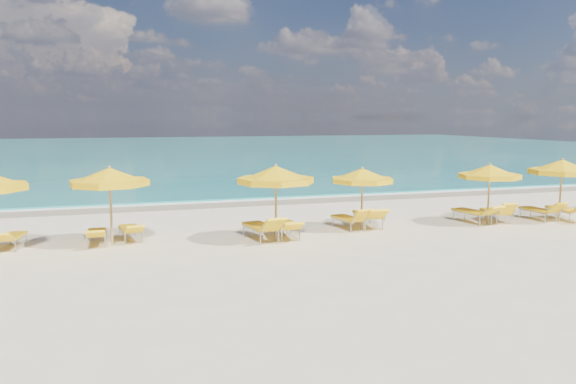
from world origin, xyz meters
name	(u,v)px	position (x,y,z in m)	size (l,w,h in m)	color
ground_plane	(302,236)	(0.00, 0.00, 0.00)	(120.00, 120.00, 0.00)	beige
ocean	(165,150)	(0.00, 48.00, 0.00)	(120.00, 80.00, 0.30)	#167E79
wet_sand_band	(248,202)	(0.00, 7.40, 0.00)	(120.00, 2.60, 0.01)	tan
foam_line	(244,200)	(0.00, 8.20, 0.00)	(120.00, 1.20, 0.03)	white
whitecap_near	(107,183)	(-6.00, 17.00, 0.00)	(14.00, 0.36, 0.05)	white
whitecap_far	(300,166)	(8.00, 24.00, 0.00)	(18.00, 0.30, 0.05)	white
umbrella_2	(110,178)	(-5.72, 0.46, 1.98)	(2.78, 2.78, 2.32)	tan
umbrella_3	(276,175)	(-1.00, -0.49, 1.99)	(2.61, 2.61, 2.34)	tan
umbrella_4	(362,176)	(2.18, 0.30, 1.79)	(2.15, 2.15, 2.10)	tan
umbrella_5	(490,172)	(6.84, -0.06, 1.82)	(2.40, 2.40, 2.14)	tan
umbrella_6	(562,168)	(9.53, -0.47, 1.95)	(2.52, 2.52, 2.28)	tan
lounger_1_right	(12,241)	(-8.46, 0.87, 0.19)	(0.76, 1.69, 0.64)	#A5A8AD
lounger_2_left	(97,238)	(-6.15, 0.66, 0.20)	(0.57, 1.68, 0.62)	#A5A8AD
lounger_2_right	(131,234)	(-5.19, 0.96, 0.20)	(0.76, 1.75, 0.65)	#A5A8AD
lounger_3_left	(261,232)	(-1.38, -0.21, 0.24)	(0.97, 2.02, 0.88)	#A5A8AD
lounger_3_right	(287,230)	(-0.53, -0.11, 0.22)	(0.79, 1.95, 0.71)	#A5A8AD
lounger_4_left	(348,223)	(1.82, 0.55, 0.21)	(0.85, 1.73, 0.82)	#A5A8AD
lounger_4_right	(368,220)	(2.62, 0.70, 0.24)	(0.92, 2.11, 0.82)	#A5A8AD
lounger_5_left	(473,216)	(6.48, 0.27, 0.23)	(0.97, 2.00, 0.78)	#A5A8AD
lounger_5_right	(496,216)	(7.38, 0.18, 0.22)	(0.83, 1.74, 0.84)	#A5A8AD
lounger_6_left	(539,214)	(9.10, 0.03, 0.22)	(0.74, 1.80, 0.80)	#A5A8AD
lounger_6_right	(565,214)	(10.02, -0.26, 0.23)	(0.82, 1.99, 0.71)	#A5A8AD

